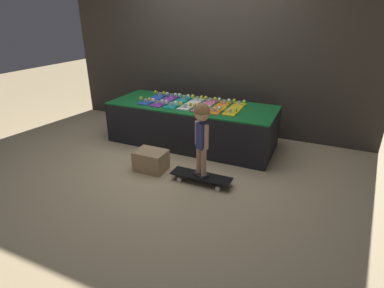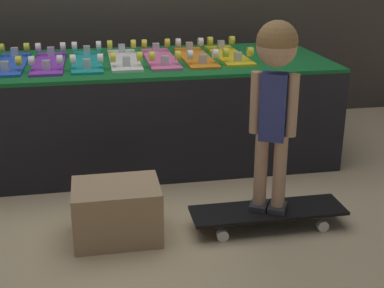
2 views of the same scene
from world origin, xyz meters
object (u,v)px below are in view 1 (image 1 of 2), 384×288
object	(u,v)px
skateboard_teal_on_rack	(178,102)
child	(202,126)
skateboard_pink_on_rack	(205,105)
skateboard_orange_on_rack	(219,107)
skateboard_on_floor	(201,177)
skateboard_yellow_on_rack	(235,108)
skateboard_white_on_rack	(192,103)
storage_box	(151,160)
skateboard_blue_on_rack	(153,99)
skateboard_purple_on_rack	(165,100)

from	to	relation	value
skateboard_teal_on_rack	child	xyz separation A→B (m)	(0.79, -0.99, 0.07)
skateboard_pink_on_rack	skateboard_orange_on_rack	xyz separation A→B (m)	(0.21, -0.00, 0.00)
skateboard_on_floor	child	bearing A→B (deg)	135.00
skateboard_teal_on_rack	skateboard_on_floor	world-z (taller)	skateboard_teal_on_rack
skateboard_pink_on_rack	skateboard_teal_on_rack	bearing A→B (deg)	-178.08
skateboard_yellow_on_rack	skateboard_white_on_rack	bearing A→B (deg)	-177.77
skateboard_yellow_on_rack	skateboard_orange_on_rack	bearing A→B (deg)	-172.10
skateboard_white_on_rack	skateboard_on_floor	bearing A→B (deg)	-60.30
skateboard_white_on_rack	storage_box	distance (m)	1.10
skateboard_orange_on_rack	child	distance (m)	1.02
skateboard_teal_on_rack	skateboard_white_on_rack	world-z (taller)	same
skateboard_white_on_rack	child	world-z (taller)	child
skateboard_teal_on_rack	child	distance (m)	1.27
skateboard_pink_on_rack	child	bearing A→B (deg)	-70.21
skateboard_blue_on_rack	skateboard_teal_on_rack	xyz separation A→B (m)	(0.43, -0.01, 0.00)
skateboard_white_on_rack	skateboard_pink_on_rack	distance (m)	0.21
skateboard_pink_on_rack	skateboard_orange_on_rack	world-z (taller)	same
skateboard_teal_on_rack	skateboard_pink_on_rack	xyz separation A→B (m)	(0.43, 0.01, 0.00)
skateboard_blue_on_rack	skateboard_pink_on_rack	xyz separation A→B (m)	(0.85, 0.00, 0.00)
skateboard_teal_on_rack	storage_box	size ratio (longest dim) A/B	1.64
skateboard_orange_on_rack	storage_box	world-z (taller)	skateboard_orange_on_rack
child	storage_box	distance (m)	0.90
skateboard_blue_on_rack	skateboard_purple_on_rack	xyz separation A→B (m)	(0.21, -0.02, 0.00)
skateboard_yellow_on_rack	skateboard_on_floor	distance (m)	1.17
skateboard_yellow_on_rack	skateboard_blue_on_rack	bearing A→B (deg)	-178.80
skateboard_pink_on_rack	skateboard_on_floor	bearing A→B (deg)	-70.21
child	skateboard_yellow_on_rack	bearing A→B (deg)	114.08
skateboard_purple_on_rack	skateboard_on_floor	size ratio (longest dim) A/B	0.87
skateboard_purple_on_rack	skateboard_yellow_on_rack	xyz separation A→B (m)	(1.06, 0.04, 0.00)
skateboard_on_floor	skateboard_purple_on_rack	bearing A→B (deg)	135.30
skateboard_purple_on_rack	skateboard_pink_on_rack	bearing A→B (deg)	1.49
skateboard_on_floor	child	xyz separation A→B (m)	(-0.00, 0.00, 0.62)
skateboard_orange_on_rack	skateboard_yellow_on_rack	world-z (taller)	same
skateboard_blue_on_rack	skateboard_yellow_on_rack	distance (m)	1.28
child	storage_box	xyz separation A→B (m)	(-0.69, 0.03, -0.57)
skateboard_yellow_on_rack	skateboard_on_floor	world-z (taller)	skateboard_yellow_on_rack
skateboard_orange_on_rack	child	xyz separation A→B (m)	(0.15, -1.00, 0.07)
skateboard_yellow_on_rack	child	world-z (taller)	child
skateboard_blue_on_rack	skateboard_yellow_on_rack	bearing A→B (deg)	1.20
skateboard_blue_on_rack	skateboard_pink_on_rack	bearing A→B (deg)	0.03
skateboard_purple_on_rack	skateboard_orange_on_rack	world-z (taller)	same
skateboard_blue_on_rack	skateboard_on_floor	size ratio (longest dim) A/B	0.87
skateboard_purple_on_rack	skateboard_blue_on_rack	bearing A→B (deg)	175.65
skateboard_white_on_rack	skateboard_yellow_on_rack	size ratio (longest dim) A/B	1.00
skateboard_pink_on_rack	skateboard_on_floor	xyz separation A→B (m)	(0.36, -1.01, -0.55)
skateboard_white_on_rack	skateboard_yellow_on_rack	world-z (taller)	same
skateboard_purple_on_rack	skateboard_on_floor	xyz separation A→B (m)	(1.00, -0.99, -0.55)
skateboard_on_floor	storage_box	distance (m)	0.70
skateboard_yellow_on_rack	child	size ratio (longest dim) A/B	0.73
skateboard_blue_on_rack	skateboard_orange_on_rack	world-z (taller)	same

